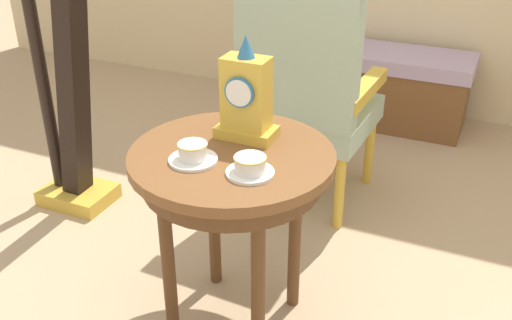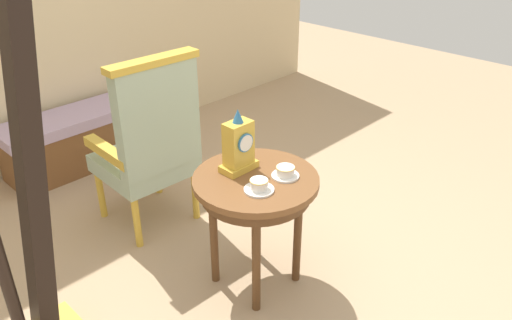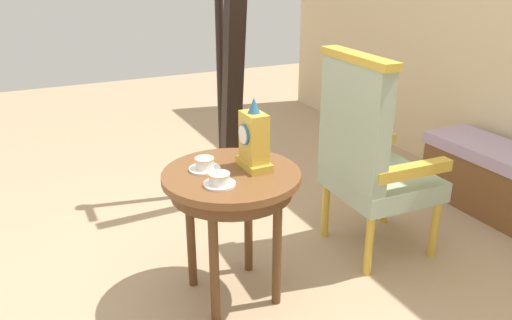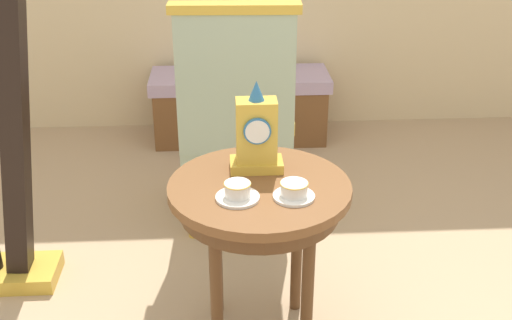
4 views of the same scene
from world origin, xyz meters
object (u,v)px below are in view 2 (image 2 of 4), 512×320
at_px(teacup_left, 259,186).
at_px(window_bench, 78,139).
at_px(mantel_clock, 239,146).
at_px(armchair, 150,142).
at_px(teacup_right, 285,172).
at_px(harp, 21,207).
at_px(side_table, 256,192).

distance_m(teacup_left, window_bench, 2.08).
height_order(mantel_clock, armchair, armchair).
distance_m(teacup_left, armchair, 0.94).
relative_size(teacup_right, armchair, 0.12).
xyz_separation_m(armchair, window_bench, (0.05, 1.09, -0.37)).
xyz_separation_m(teacup_right, mantel_clock, (-0.11, 0.22, 0.11)).
relative_size(armchair, harp, 0.61).
bearing_deg(teacup_right, mantel_clock, 117.20).
bearing_deg(harp, side_table, -22.72).
xyz_separation_m(mantel_clock, armchair, (-0.05, 0.72, -0.21)).
distance_m(harp, window_bench, 1.88).
bearing_deg(side_table, teacup_right, -43.33).
xyz_separation_m(side_table, teacup_right, (0.11, -0.10, 0.11)).
bearing_deg(harp, armchair, 24.17).
distance_m(side_table, mantel_clock, 0.25).
bearing_deg(side_table, armchair, 93.77).
relative_size(side_table, window_bench, 0.59).
bearing_deg(harp, teacup_left, -29.44).
height_order(teacup_left, harp, harp).
bearing_deg(window_bench, side_table, -89.85).
height_order(mantel_clock, window_bench, mantel_clock).
relative_size(teacup_left, teacup_right, 1.05).
distance_m(mantel_clock, armchair, 0.75).
xyz_separation_m(teacup_left, window_bench, (0.07, 2.02, -0.47)).
bearing_deg(window_bench, teacup_right, -86.80).
height_order(teacup_right, harp, harp).
bearing_deg(teacup_right, side_table, 136.67).
bearing_deg(side_table, window_bench, 90.15).
xyz_separation_m(armchair, harp, (-0.93, -0.42, 0.17)).
bearing_deg(teacup_left, teacup_right, -0.84).
distance_m(teacup_left, harp, 1.05).
bearing_deg(armchair, window_bench, 87.37).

